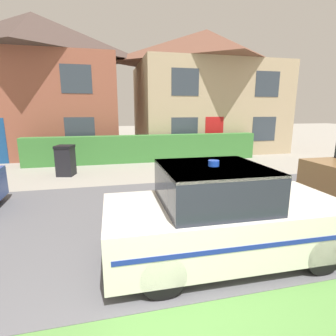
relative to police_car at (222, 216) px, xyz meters
name	(u,v)px	position (x,y,z in m)	size (l,w,h in m)	color
road_strip	(131,219)	(-1.35, 1.87, -0.72)	(28.00, 5.75, 0.01)	#5B5B60
garden_hedge	(147,149)	(0.05, 8.60, -0.09)	(11.03, 0.56, 1.28)	#3D7F38
police_car	(222,216)	(0.00, 0.00, 0.00)	(3.98, 1.86, 1.67)	black
house_left	(38,85)	(-5.30, 12.45, 3.06)	(8.65, 5.89, 7.43)	#93513D
house_right	(205,90)	(4.37, 12.29, 2.92)	(8.66, 6.68, 7.16)	tan
wheelie_bin	(66,160)	(-3.36, 6.60, -0.15)	(0.74, 0.75, 1.15)	black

